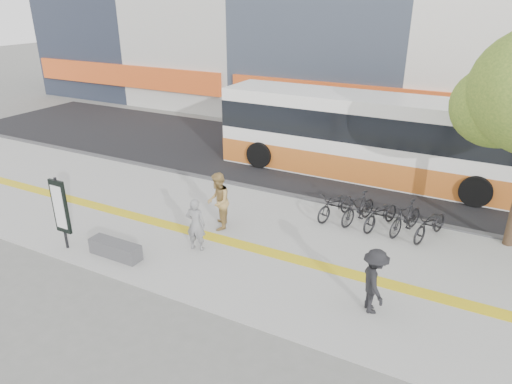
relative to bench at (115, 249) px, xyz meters
The scene contains 12 objects.
ground 2.88m from the bench, 24.78° to the left, with size 120.00×120.00×0.00m, color slate.
sidewalk 3.76m from the bench, 46.08° to the left, with size 40.00×7.00×0.08m, color gray.
tactile_strip 3.41m from the bench, 40.24° to the left, with size 40.00×0.45×0.01m, color gold.
street 10.53m from the bench, 75.70° to the left, with size 40.00×8.00×0.06m, color black.
curb 6.73m from the bench, 67.25° to the left, with size 40.00×0.25×0.14m, color #3E3E41.
bench is the anchor object (origin of this frame).
signboard 1.94m from the bench, 169.19° to the right, with size 0.55×0.10×2.20m.
bus 10.75m from the bench, 65.34° to the left, with size 12.11×2.87×3.22m.
bicycle_row 8.09m from the bench, 40.04° to the left, with size 4.15×1.90×1.05m.
seated_woman 2.35m from the bench, 37.87° to the left, with size 0.58×0.38×1.59m, color black.
pedestrian_tan 3.35m from the bench, 59.53° to the left, with size 0.89×0.69×1.83m, color #A5834A.
pedestrian_dark 7.10m from the bench, ahead, with size 1.04×0.60×1.61m, color black.
Camera 1 is at (6.09, -9.25, 6.87)m, focal length 32.08 mm.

